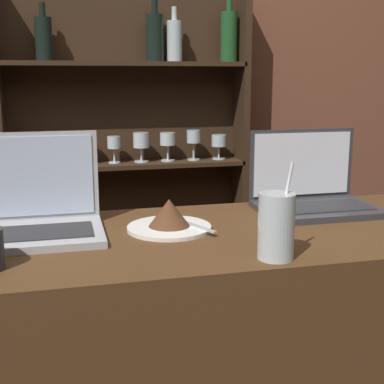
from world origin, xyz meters
The scene contains 6 objects.
back_wall centered at (0.00, 1.58, 1.35)m, with size 7.00×0.06×2.70m.
back_shelf centered at (0.00, 1.50, 0.96)m, with size 1.11×0.18×1.80m.
laptop_near centered at (-0.39, 0.38, 1.06)m, with size 0.35×0.25×0.25m.
laptop_far centered at (0.41, 0.45, 1.05)m, with size 0.34×0.24×0.23m.
cake_plate centered at (-0.05, 0.33, 1.03)m, with size 0.22×0.22×0.08m.
water_glass centered at (0.13, 0.06, 1.07)m, with size 0.08×0.08×0.21m.
Camera 1 is at (-0.31, -0.96, 1.39)m, focal length 50.00 mm.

